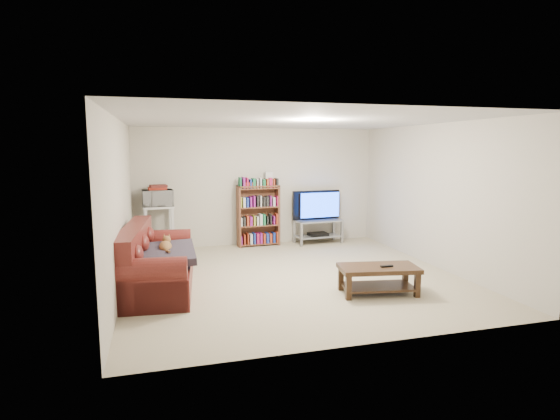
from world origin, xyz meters
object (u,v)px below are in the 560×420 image
object	(u,v)px
sofa	(153,267)
bookshelf	(258,215)
coffee_table	(378,275)
tv_stand	(318,227)

from	to	relation	value
sofa	bookshelf	world-z (taller)	bookshelf
sofa	coffee_table	bearing A→B (deg)	-14.26
tv_stand	bookshelf	world-z (taller)	bookshelf
tv_stand	bookshelf	bearing A→B (deg)	170.86
coffee_table	sofa	bearing A→B (deg)	169.75
sofa	tv_stand	xyz separation A→B (m)	(3.33, 2.25, 0.02)
tv_stand	sofa	bearing A→B (deg)	-150.75
sofa	coffee_table	world-z (taller)	sofa
tv_stand	bookshelf	xyz separation A→B (m)	(-1.27, 0.10, 0.31)
sofa	bookshelf	xyz separation A→B (m)	(2.06, 2.34, 0.32)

